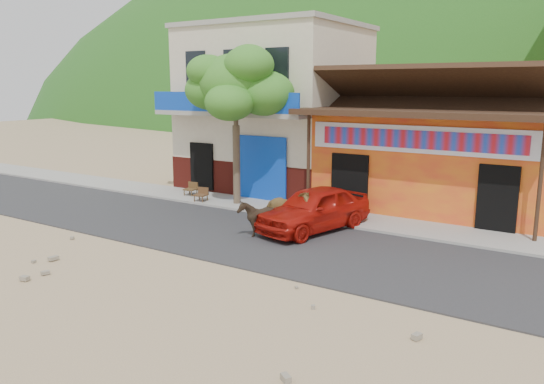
{
  "coord_description": "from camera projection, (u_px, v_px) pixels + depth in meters",
  "views": [
    {
      "loc": [
        7.38,
        -10.38,
        4.6
      ],
      "look_at": [
        -1.19,
        3.0,
        1.4
      ],
      "focal_mm": 35.0,
      "sensor_mm": 36.0,
      "label": 1
    }
  ],
  "objects": [
    {
      "name": "ground",
      "position": [
        248.0,
        271.0,
        13.37
      ],
      "size": [
        120.0,
        120.0,
        0.0
      ],
      "primitive_type": "plane",
      "color": "#9E825B",
      "rests_on": "ground"
    },
    {
      "name": "road",
      "position": [
        297.0,
        246.0,
        15.43
      ],
      "size": [
        60.0,
        5.0,
        0.04
      ],
      "primitive_type": "cube",
      "color": "#28282B",
      "rests_on": "ground"
    },
    {
      "name": "sidewalk",
      "position": [
        348.0,
        219.0,
        18.31
      ],
      "size": [
        60.0,
        2.0,
        0.12
      ],
      "primitive_type": "cube",
      "color": "gray",
      "rests_on": "ground"
    },
    {
      "name": "dance_club",
      "position": [
        441.0,
        160.0,
        20.21
      ],
      "size": [
        8.0,
        6.0,
        3.6
      ],
      "primitive_type": "cube",
      "color": "orange",
      "rests_on": "ground"
    },
    {
      "name": "cafe_building",
      "position": [
        275.0,
        110.0,
        23.85
      ],
      "size": [
        7.0,
        6.0,
        7.0
      ],
      "primitive_type": "cube",
      "color": "beige",
      "rests_on": "ground"
    },
    {
      "name": "tree",
      "position": [
        236.0,
        125.0,
        19.98
      ],
      "size": [
        3.0,
        3.0,
        6.0
      ],
      "primitive_type": null,
      "color": "#2D721E",
      "rests_on": "sidewalk"
    },
    {
      "name": "cow_tan",
      "position": [
        286.0,
        210.0,
        16.8
      ],
      "size": [
        1.73,
        1.14,
        1.34
      ],
      "primitive_type": "imported",
      "rotation": [
        0.0,
        0.0,
        1.86
      ],
      "color": "olive",
      "rests_on": "road"
    },
    {
      "name": "cow_dark",
      "position": [
        257.0,
        218.0,
        16.25
      ],
      "size": [
        1.3,
        1.23,
        1.15
      ],
      "primitive_type": "imported",
      "rotation": [
        0.0,
        0.0,
        -1.23
      ],
      "color": "black",
      "rests_on": "road"
    },
    {
      "name": "red_car",
      "position": [
        314.0,
        209.0,
        16.88
      ],
      "size": [
        2.67,
        4.42,
        1.41
      ],
      "primitive_type": "imported",
      "rotation": [
        0.0,
        0.0,
        -0.26
      ],
      "color": "#AD140C",
      "rests_on": "road"
    },
    {
      "name": "scooter",
      "position": [
        317.0,
        198.0,
        19.46
      ],
      "size": [
        1.74,
        0.89,
        0.87
      ],
      "primitive_type": "imported",
      "rotation": [
        0.0,
        0.0,
        1.38
      ],
      "color": "black",
      "rests_on": "sidewalk"
    },
    {
      "name": "cafe_chair_left",
      "position": [
        190.0,
        183.0,
        21.93
      ],
      "size": [
        0.5,
        0.5,
        0.99
      ],
      "primitive_type": null,
      "rotation": [
        0.0,
        0.0,
        0.09
      ],
      "color": "#452D17",
      "rests_on": "sidewalk"
    },
    {
      "name": "cafe_chair_right",
      "position": [
        201.0,
        189.0,
        20.8
      ],
      "size": [
        0.53,
        0.53,
        0.99
      ],
      "primitive_type": null,
      "rotation": [
        0.0,
        0.0,
        0.17
      ],
      "color": "#463217",
      "rests_on": "sidewalk"
    }
  ]
}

